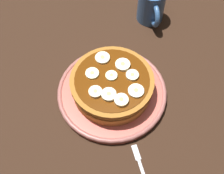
% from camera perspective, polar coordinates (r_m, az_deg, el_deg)
% --- Properties ---
extents(ground_plane, '(1.40, 1.40, 0.03)m').
position_cam_1_polar(ground_plane, '(0.72, -0.00, -2.04)').
color(ground_plane, black).
extents(plate, '(0.27, 0.27, 0.02)m').
position_cam_1_polar(plate, '(0.70, -0.00, -1.00)').
color(plate, '#CC594C').
rests_on(plate, ground_plane).
extents(pancake_stack, '(0.20, 0.20, 0.05)m').
position_cam_1_polar(pancake_stack, '(0.67, -0.15, 0.42)').
color(pancake_stack, '#9C622D').
rests_on(pancake_stack, plate).
extents(banana_slice_0, '(0.03, 0.03, 0.01)m').
position_cam_1_polar(banana_slice_0, '(0.65, -0.48, 2.23)').
color(banana_slice_0, '#EDF4B5').
rests_on(banana_slice_0, pancake_stack).
extents(banana_slice_1, '(0.03, 0.03, 0.01)m').
position_cam_1_polar(banana_slice_1, '(0.63, -3.37, -1.00)').
color(banana_slice_1, beige).
rests_on(banana_slice_1, pancake_stack).
extents(banana_slice_2, '(0.03, 0.03, 0.01)m').
position_cam_1_polar(banana_slice_2, '(0.66, -4.02, 2.74)').
color(banana_slice_2, '#F0F3B3').
rests_on(banana_slice_2, pancake_stack).
extents(banana_slice_3, '(0.03, 0.03, 0.01)m').
position_cam_1_polar(banana_slice_3, '(0.62, 1.88, -2.69)').
color(banana_slice_3, '#FDECB4').
rests_on(banana_slice_3, pancake_stack).
extents(banana_slice_4, '(0.04, 0.04, 0.01)m').
position_cam_1_polar(banana_slice_4, '(0.68, -1.93, 5.88)').
color(banana_slice_4, '#F7F2C3').
rests_on(banana_slice_4, pancake_stack).
extents(banana_slice_5, '(0.03, 0.03, 0.01)m').
position_cam_1_polar(banana_slice_5, '(0.65, 4.14, 2.28)').
color(banana_slice_5, '#F2E8BB').
rests_on(banana_slice_5, pancake_stack).
extents(banana_slice_6, '(0.04, 0.04, 0.01)m').
position_cam_1_polar(banana_slice_6, '(0.67, 2.18, 4.50)').
color(banana_slice_6, '#F2EBBF').
rests_on(banana_slice_6, pancake_stack).
extents(banana_slice_7, '(0.03, 0.03, 0.01)m').
position_cam_1_polar(banana_slice_7, '(0.62, -0.66, -1.55)').
color(banana_slice_7, '#F4EFC1').
rests_on(banana_slice_7, pancake_stack).
extents(banana_slice_8, '(0.04, 0.04, 0.01)m').
position_cam_1_polar(banana_slice_8, '(0.63, 4.86, -0.80)').
color(banana_slice_8, '#EBE6C3').
rests_on(banana_slice_8, pancake_stack).
extents(coffee_mug, '(0.11, 0.08, 0.10)m').
position_cam_1_polar(coffee_mug, '(0.84, 7.98, 15.96)').
color(coffee_mug, '#33598C').
rests_on(coffee_mug, ground_plane).
extents(fork, '(0.13, 0.02, 0.01)m').
position_cam_1_polar(fork, '(0.63, 6.05, -16.21)').
color(fork, silver).
rests_on(fork, ground_plane).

